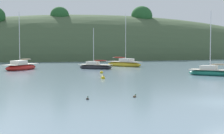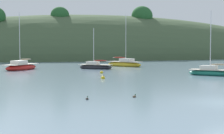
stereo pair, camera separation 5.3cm
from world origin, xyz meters
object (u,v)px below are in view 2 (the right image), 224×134
object	(u,v)px
sailboat_black_sloop	(212,72)
sailboat_orange_cutter	(21,67)
mooring_buoy_outer	(103,78)
duck_lone_left	(87,99)
duck_lone_right	(134,96)
sailboat_grey_yawl	(95,67)
sailboat_navy_dinghy	(124,64)
mooring_buoy_inner	(102,72)

from	to	relation	value
sailboat_black_sloop	sailboat_orange_cutter	bearing A→B (deg)	136.88
mooring_buoy_outer	duck_lone_left	world-z (taller)	mooring_buoy_outer
sailboat_orange_cutter	duck_lone_right	world-z (taller)	sailboat_orange_cutter
sailboat_black_sloop	duck_lone_right	xyz separation A→B (m)	(-17.09, -13.50, -0.33)
mooring_buoy_outer	duck_lone_right	distance (m)	14.27
sailboat_grey_yawl	duck_lone_left	world-z (taller)	sailboat_grey_yawl
sailboat_orange_cutter	sailboat_navy_dinghy	bearing A→B (deg)	9.84
mooring_buoy_outer	sailboat_black_sloop	bearing A→B (deg)	-2.12
duck_lone_right	duck_lone_left	xyz separation A→B (m)	(-3.41, 0.18, 0.00)
sailboat_navy_dinghy	mooring_buoy_inner	distance (m)	18.25
mooring_buoy_inner	sailboat_orange_cutter	bearing A→B (deg)	128.94
sailboat_navy_dinghy	duck_lone_left	world-z (taller)	sailboat_navy_dinghy
sailboat_grey_yawl	sailboat_orange_cutter	distance (m)	12.06
sailboat_orange_cutter	mooring_buoy_inner	world-z (taller)	sailboat_orange_cutter
duck_lone_left	sailboat_black_sloop	bearing A→B (deg)	33.01
sailboat_grey_yawl	duck_lone_right	bearing A→B (deg)	-103.00
duck_lone_left	mooring_buoy_outer	bearing A→B (deg)	66.69
sailboat_grey_yawl	mooring_buoy_inner	xyz separation A→B (m)	(-2.25, -9.91, -0.26)
mooring_buoy_inner	duck_lone_left	size ratio (longest dim) A/B	1.33
sailboat_black_sloop	duck_lone_right	distance (m)	21.78
sailboat_orange_cutter	duck_lone_left	xyz separation A→B (m)	(1.15, -33.59, -0.40)
sailboat_orange_cutter	mooring_buoy_inner	distance (m)	15.34
mooring_buoy_outer	duck_lone_left	xyz separation A→B (m)	(-5.97, -13.85, -0.07)
sailboat_orange_cutter	sailboat_black_sloop	bearing A→B (deg)	-43.12
duck_lone_left	sailboat_navy_dinghy	bearing A→B (deg)	63.55
sailboat_grey_yawl	sailboat_navy_dinghy	bearing A→B (deg)	35.20
sailboat_grey_yawl	mooring_buoy_inner	distance (m)	10.17
duck_lone_left	duck_lone_right	bearing A→B (deg)	-3.01
mooring_buoy_outer	mooring_buoy_inner	distance (m)	8.21
sailboat_black_sloop	duck_lone_left	size ratio (longest dim) A/B	20.82
sailboat_black_sloop	duck_lone_left	xyz separation A→B (m)	(-20.50, -13.32, -0.33)
sailboat_grey_yawl	duck_lone_right	xyz separation A→B (m)	(-7.33, -31.76, -0.33)
duck_lone_right	duck_lone_left	size ratio (longest dim) A/B	0.97
sailboat_black_sloop	duck_lone_right	bearing A→B (deg)	-141.71
duck_lone_right	sailboat_navy_dinghy	bearing A→B (deg)	68.03
duck_lone_left	mooring_buoy_inner	bearing A→B (deg)	68.61
sailboat_orange_cutter	duck_lone_right	size ratio (longest dim) A/B	24.07
sailboat_navy_dinghy	mooring_buoy_inner	xyz separation A→B (m)	(-9.91, -15.32, -0.34)
sailboat_navy_dinghy	sailboat_black_sloop	bearing A→B (deg)	-84.93
mooring_buoy_inner	duck_lone_right	xyz separation A→B (m)	(-5.08, -21.84, -0.07)
duck_lone_right	mooring_buoy_outer	bearing A→B (deg)	79.65
sailboat_black_sloop	sailboat_orange_cutter	size ratio (longest dim) A/B	0.89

